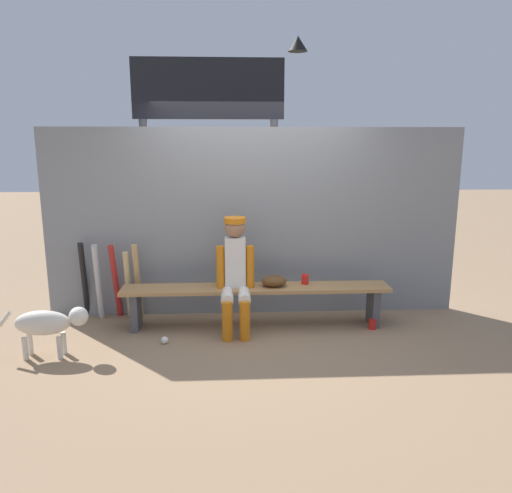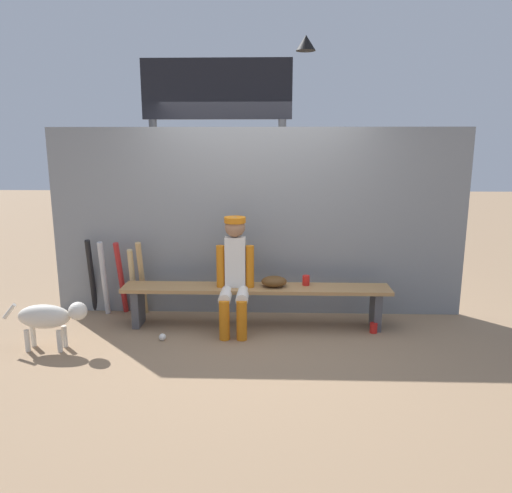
# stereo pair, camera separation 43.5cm
# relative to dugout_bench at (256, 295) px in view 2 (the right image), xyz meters

# --- Properties ---
(ground_plane) EXTENTS (30.00, 30.00, 0.00)m
(ground_plane) POSITION_rel_dugout_bench_xyz_m (0.00, 0.00, -0.37)
(ground_plane) COLOR #937556
(chainlink_fence) EXTENTS (4.81, 0.03, 2.18)m
(chainlink_fence) POSITION_rel_dugout_bench_xyz_m (0.00, 0.46, 0.72)
(chainlink_fence) COLOR gray
(chainlink_fence) RESTS_ON ground_plane
(dugout_bench) EXTENTS (2.93, 0.36, 0.46)m
(dugout_bench) POSITION_rel_dugout_bench_xyz_m (0.00, 0.00, 0.00)
(dugout_bench) COLOR #AD7F4C
(dugout_bench) RESTS_ON ground_plane
(player_seated) EXTENTS (0.41, 0.55, 1.23)m
(player_seated) POSITION_rel_dugout_bench_xyz_m (-0.23, -0.11, 0.30)
(player_seated) COLOR silver
(player_seated) RESTS_ON ground_plane
(baseball_glove) EXTENTS (0.28, 0.20, 0.12)m
(baseball_glove) POSITION_rel_dugout_bench_xyz_m (0.20, 0.00, 0.15)
(baseball_glove) COLOR #593819
(baseball_glove) RESTS_ON dugout_bench
(bat_wood_tan) EXTENTS (0.07, 0.26, 0.91)m
(bat_wood_tan) POSITION_rel_dugout_bench_xyz_m (-1.34, 0.30, 0.08)
(bat_wood_tan) COLOR tan
(bat_wood_tan) RESTS_ON ground_plane
(bat_wood_natural) EXTENTS (0.08, 0.24, 0.82)m
(bat_wood_natural) POSITION_rel_dugout_bench_xyz_m (-1.45, 0.30, 0.04)
(bat_wood_natural) COLOR tan
(bat_wood_natural) RESTS_ON ground_plane
(bat_aluminum_red) EXTENTS (0.09, 0.26, 0.89)m
(bat_aluminum_red) POSITION_rel_dugout_bench_xyz_m (-1.60, 0.33, 0.08)
(bat_aluminum_red) COLOR #B22323
(bat_aluminum_red) RESTS_ON ground_plane
(bat_aluminum_silver) EXTENTS (0.08, 0.22, 0.91)m
(bat_aluminum_silver) POSITION_rel_dugout_bench_xyz_m (-1.78, 0.28, 0.09)
(bat_aluminum_silver) COLOR #B7B7BC
(bat_aluminum_silver) RESTS_ON ground_plane
(bat_aluminum_black) EXTENTS (0.11, 0.27, 0.91)m
(bat_aluminum_black) POSITION_rel_dugout_bench_xyz_m (-1.96, 0.38, 0.09)
(bat_aluminum_black) COLOR black
(bat_aluminum_black) RESTS_ON ground_plane
(baseball) EXTENTS (0.07, 0.07, 0.07)m
(baseball) POSITION_rel_dugout_bench_xyz_m (-0.96, -0.43, -0.33)
(baseball) COLOR white
(baseball) RESTS_ON ground_plane
(cup_on_ground) EXTENTS (0.08, 0.08, 0.11)m
(cup_on_ground) POSITION_rel_dugout_bench_xyz_m (1.27, -0.15, -0.31)
(cup_on_ground) COLOR red
(cup_on_ground) RESTS_ON ground_plane
(cup_on_bench) EXTENTS (0.08, 0.08, 0.11)m
(cup_on_bench) POSITION_rel_dugout_bench_xyz_m (0.55, 0.07, 0.15)
(cup_on_bench) COLOR red
(cup_on_bench) RESTS_ON dugout_bench
(scoreboard) EXTENTS (2.15, 0.27, 3.26)m
(scoreboard) POSITION_rel_dugout_bench_xyz_m (-0.46, 1.19, 1.90)
(scoreboard) COLOR #3F3F42
(scoreboard) RESTS_ON ground_plane
(dog) EXTENTS (0.84, 0.20, 0.49)m
(dog) POSITION_rel_dugout_bench_xyz_m (-2.00, -0.68, -0.03)
(dog) COLOR beige
(dog) RESTS_ON ground_plane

